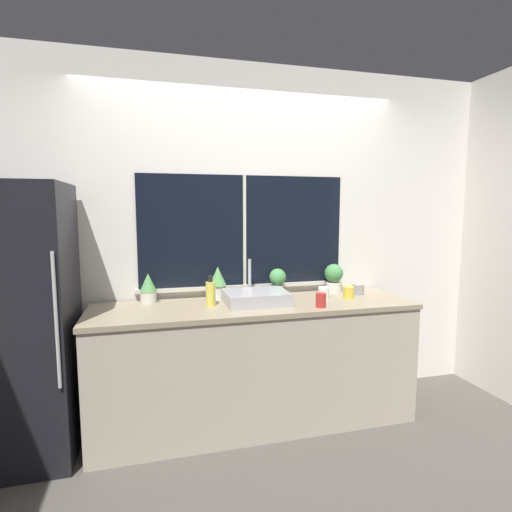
{
  "coord_description": "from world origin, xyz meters",
  "views": [
    {
      "loc": [
        -0.71,
        -2.43,
        1.58
      ],
      "look_at": [
        0.0,
        0.31,
        1.25
      ],
      "focal_mm": 28.0,
      "sensor_mm": 36.0,
      "label": 1
    }
  ],
  "objects_px": {
    "sink": "(256,297)",
    "potted_plant_far_right": "(334,277)",
    "potted_plant_far_left": "(148,288)",
    "potted_plant_center_left": "(218,282)",
    "potted_plant_center_right": "(278,280)",
    "mug_white": "(323,293)",
    "mug_grey": "(358,289)",
    "mug_yellow": "(349,292)",
    "mug_red": "(321,300)",
    "refrigerator": "(21,323)",
    "soap_bottle": "(211,293)"
  },
  "relations": [
    {
      "from": "mug_red",
      "to": "mug_grey",
      "type": "relative_size",
      "value": 1.05
    },
    {
      "from": "refrigerator",
      "to": "mug_white",
      "type": "relative_size",
      "value": 19.73
    },
    {
      "from": "potted_plant_far_left",
      "to": "mug_yellow",
      "type": "bearing_deg",
      "value": -9.27
    },
    {
      "from": "sink",
      "to": "mug_grey",
      "type": "relative_size",
      "value": 4.79
    },
    {
      "from": "sink",
      "to": "potted_plant_far_right",
      "type": "bearing_deg",
      "value": 17.6
    },
    {
      "from": "potted_plant_far_right",
      "to": "mug_grey",
      "type": "xyz_separation_m",
      "value": [
        0.16,
        -0.13,
        -0.09
      ]
    },
    {
      "from": "sink",
      "to": "potted_plant_far_left",
      "type": "distance_m",
      "value": 0.79
    },
    {
      "from": "refrigerator",
      "to": "sink",
      "type": "bearing_deg",
      "value": 1.23
    },
    {
      "from": "sink",
      "to": "refrigerator",
      "type": "bearing_deg",
      "value": -178.77
    },
    {
      "from": "sink",
      "to": "mug_white",
      "type": "bearing_deg",
      "value": 3.64
    },
    {
      "from": "mug_white",
      "to": "potted_plant_center_left",
      "type": "bearing_deg",
      "value": 166.16
    },
    {
      "from": "mug_white",
      "to": "mug_red",
      "type": "height_order",
      "value": "mug_red"
    },
    {
      "from": "potted_plant_far_left",
      "to": "potted_plant_center_right",
      "type": "height_order",
      "value": "potted_plant_far_left"
    },
    {
      "from": "soap_bottle",
      "to": "mug_red",
      "type": "distance_m",
      "value": 0.78
    },
    {
      "from": "refrigerator",
      "to": "soap_bottle",
      "type": "height_order",
      "value": "refrigerator"
    },
    {
      "from": "refrigerator",
      "to": "potted_plant_far_right",
      "type": "xyz_separation_m",
      "value": [
        2.25,
        0.26,
        0.15
      ]
    },
    {
      "from": "potted_plant_far_right",
      "to": "mug_yellow",
      "type": "height_order",
      "value": "potted_plant_far_right"
    },
    {
      "from": "potted_plant_far_left",
      "to": "potted_plant_center_left",
      "type": "xyz_separation_m",
      "value": [
        0.51,
        0.0,
        0.02
      ]
    },
    {
      "from": "refrigerator",
      "to": "mug_yellow",
      "type": "relative_size",
      "value": 19.25
    },
    {
      "from": "potted_plant_center_right",
      "to": "mug_grey",
      "type": "relative_size",
      "value": 2.27
    },
    {
      "from": "potted_plant_far_left",
      "to": "mug_yellow",
      "type": "height_order",
      "value": "potted_plant_far_left"
    },
    {
      "from": "potted_plant_far_left",
      "to": "mug_grey",
      "type": "distance_m",
      "value": 1.64
    },
    {
      "from": "potted_plant_center_right",
      "to": "soap_bottle",
      "type": "xyz_separation_m",
      "value": [
        -0.57,
        -0.21,
        -0.03
      ]
    },
    {
      "from": "soap_bottle",
      "to": "sink",
      "type": "bearing_deg",
      "value": -2.56
    },
    {
      "from": "refrigerator",
      "to": "potted_plant_center_right",
      "type": "bearing_deg",
      "value": 8.44
    },
    {
      "from": "potted_plant_far_right",
      "to": "potted_plant_far_left",
      "type": "bearing_deg",
      "value": 180.0
    },
    {
      "from": "potted_plant_center_left",
      "to": "potted_plant_far_right",
      "type": "height_order",
      "value": "potted_plant_center_left"
    },
    {
      "from": "potted_plant_far_left",
      "to": "mug_white",
      "type": "height_order",
      "value": "potted_plant_far_left"
    },
    {
      "from": "potted_plant_center_right",
      "to": "refrigerator",
      "type": "bearing_deg",
      "value": -171.56
    },
    {
      "from": "potted_plant_center_right",
      "to": "potted_plant_far_right",
      "type": "bearing_deg",
      "value": 0.0
    },
    {
      "from": "potted_plant_far_right",
      "to": "mug_yellow",
      "type": "relative_size",
      "value": 2.59
    },
    {
      "from": "refrigerator",
      "to": "potted_plant_far_right",
      "type": "relative_size",
      "value": 7.43
    },
    {
      "from": "mug_yellow",
      "to": "mug_white",
      "type": "xyz_separation_m",
      "value": [
        -0.19,
        0.05,
        -0.0
      ]
    },
    {
      "from": "sink",
      "to": "potted_plant_far_left",
      "type": "xyz_separation_m",
      "value": [
        -0.76,
        0.23,
        0.07
      ]
    },
    {
      "from": "mug_yellow",
      "to": "mug_grey",
      "type": "height_order",
      "value": "mug_yellow"
    },
    {
      "from": "refrigerator",
      "to": "potted_plant_center_right",
      "type": "distance_m",
      "value": 1.79
    },
    {
      "from": "mug_yellow",
      "to": "mug_grey",
      "type": "relative_size",
      "value": 0.96
    },
    {
      "from": "potted_plant_center_left",
      "to": "potted_plant_center_right",
      "type": "height_order",
      "value": "potted_plant_center_left"
    },
    {
      "from": "potted_plant_center_right",
      "to": "potted_plant_center_left",
      "type": "bearing_deg",
      "value": 180.0
    },
    {
      "from": "refrigerator",
      "to": "mug_grey",
      "type": "bearing_deg",
      "value": 3.21
    },
    {
      "from": "refrigerator",
      "to": "potted_plant_far_right",
      "type": "height_order",
      "value": "refrigerator"
    },
    {
      "from": "mug_red",
      "to": "soap_bottle",
      "type": "bearing_deg",
      "value": 162.25
    },
    {
      "from": "potted_plant_far_left",
      "to": "mug_yellow",
      "type": "relative_size",
      "value": 2.41
    },
    {
      "from": "potted_plant_center_right",
      "to": "sink",
      "type": "bearing_deg",
      "value": -135.86
    },
    {
      "from": "potted_plant_center_left",
      "to": "mug_white",
      "type": "bearing_deg",
      "value": -13.84
    },
    {
      "from": "potted_plant_center_right",
      "to": "mug_white",
      "type": "bearing_deg",
      "value": -32.15
    },
    {
      "from": "potted_plant_far_right",
      "to": "soap_bottle",
      "type": "relative_size",
      "value": 1.07
    },
    {
      "from": "potted_plant_far_right",
      "to": "mug_grey",
      "type": "bearing_deg",
      "value": -39.14
    },
    {
      "from": "potted_plant_center_left",
      "to": "potted_plant_center_right",
      "type": "distance_m",
      "value": 0.48
    },
    {
      "from": "mug_yellow",
      "to": "mug_red",
      "type": "height_order",
      "value": "mug_red"
    }
  ]
}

